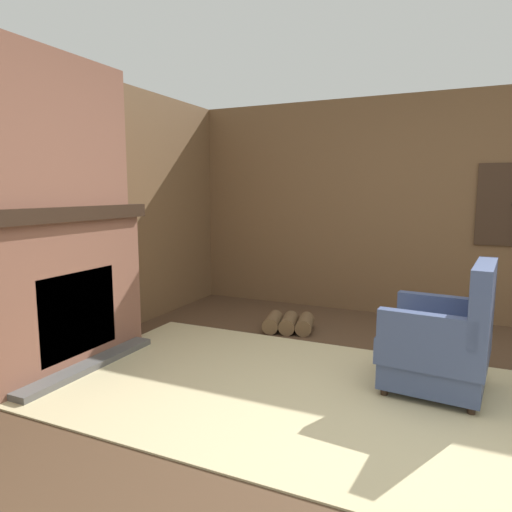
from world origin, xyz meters
The scene contains 10 objects.
ground_plane centered at (0.00, 0.00, 0.00)m, with size 14.00×14.00×0.00m, color #4C3523.
wood_panel_wall_left centered at (-2.69, 0.00, 1.21)m, with size 0.06×5.93×2.42m.
wood_panel_wall_back centered at (0.02, 2.69, 1.21)m, with size 5.93×0.09×2.42m.
fireplace_hearth centered at (-2.47, 0.00, 0.63)m, with size 0.57×1.56×1.28m.
chimney_breast centered at (-2.48, 0.00, 1.84)m, with size 0.32×1.29×1.13m.
area_rug centered at (-0.31, 0.29, 0.01)m, with size 4.17×2.08×0.01m.
armchair centered at (0.30, 0.72, 0.34)m, with size 0.74×0.74×0.93m.
firewood_stack centered at (-1.15, 1.59, 0.08)m, with size 0.55×0.46×0.16m.
oil_lamp_vase centered at (-2.52, -0.38, 1.39)m, with size 0.10×0.10×0.31m.
storage_case centered at (-2.52, 0.49, 1.35)m, with size 0.13×0.20×0.15m.
Camera 1 is at (0.39, -2.57, 1.39)m, focal length 32.00 mm.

